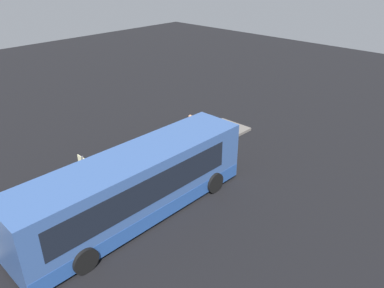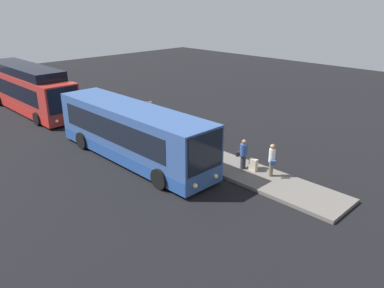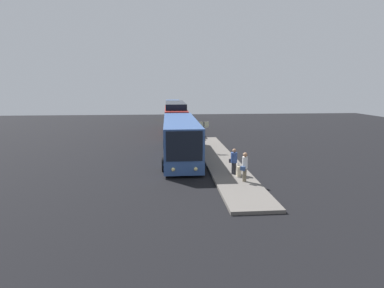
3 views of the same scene
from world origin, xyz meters
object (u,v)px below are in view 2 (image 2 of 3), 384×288
object	(u,v)px
bus_second	(29,91)
suitcase	(253,165)
passenger_waiting	(243,153)
sign_post	(147,116)
bus_lead	(132,133)
passenger_boarding	(272,159)

from	to	relation	value
bus_second	suitcase	xyz separation A→B (m)	(20.40, 3.38, -1.21)
passenger_waiting	sign_post	xyz separation A→B (m)	(-6.81, -1.10, 0.81)
bus_second	bus_lead	bearing A→B (deg)	-0.00
suitcase	sign_post	bearing A→B (deg)	-169.97
bus_second	passenger_boarding	bearing A→B (deg)	9.20
passenger_boarding	suitcase	size ratio (longest dim) A/B	1.96
passenger_boarding	suitcase	distance (m)	1.23
passenger_boarding	passenger_waiting	xyz separation A→B (m)	(-1.60, -0.29, -0.09)
bus_second	passenger_waiting	world-z (taller)	bus_second
bus_lead	sign_post	xyz separation A→B (m)	(-1.22, 2.08, 0.31)
bus_lead	passenger_waiting	bearing A→B (deg)	29.64
passenger_waiting	suitcase	world-z (taller)	passenger_waiting
passenger_waiting	bus_lead	bearing A→B (deg)	98.54
passenger_boarding	suitcase	xyz separation A→B (m)	(-1.05, -0.09, -0.64)
passenger_boarding	sign_post	size ratio (longest dim) A/B	0.66
bus_second	passenger_boarding	xyz separation A→B (m)	(21.45, 3.47, -0.56)
suitcase	sign_post	world-z (taller)	sign_post
passenger_boarding	bus_second	bearing A→B (deg)	-39.52
bus_second	suitcase	distance (m)	20.71
bus_lead	sign_post	size ratio (longest dim) A/B	4.43
passenger_boarding	sign_post	xyz separation A→B (m)	(-8.41, -1.39, 0.73)
bus_second	passenger_boarding	world-z (taller)	bus_second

